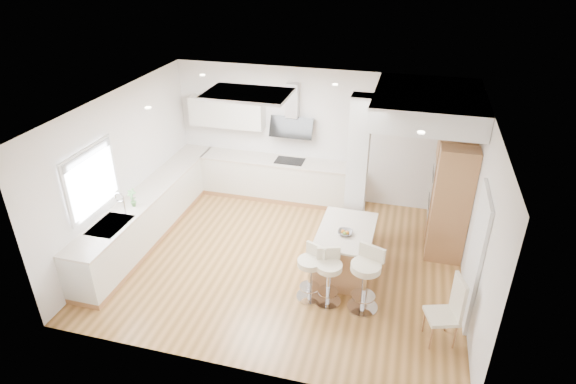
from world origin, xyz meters
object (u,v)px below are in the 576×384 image
(bar_stool_a, at_px, (311,270))
(bar_stool_b, at_px, (329,274))
(bar_stool_c, at_px, (366,276))
(peninsula, at_px, (345,250))
(dining_chair, at_px, (450,308))

(bar_stool_a, xyz_separation_m, bar_stool_b, (0.29, -0.03, 0.00))
(bar_stool_c, bearing_deg, bar_stool_a, -161.57)
(peninsula, distance_m, bar_stool_b, 0.87)
(bar_stool_b, relative_size, bar_stool_c, 0.88)
(bar_stool_c, distance_m, dining_chair, 1.25)
(peninsula, relative_size, bar_stool_b, 1.47)
(bar_stool_a, relative_size, bar_stool_b, 0.99)
(bar_stool_c, bearing_deg, peninsula, 137.57)
(peninsula, bearing_deg, bar_stool_a, -115.70)
(peninsula, height_order, bar_stool_a, bar_stool_a)
(bar_stool_b, relative_size, dining_chair, 0.87)
(peninsula, relative_size, dining_chair, 1.28)
(bar_stool_c, height_order, dining_chair, dining_chair)
(dining_chair, bearing_deg, peninsula, 125.26)
(dining_chair, bearing_deg, bar_stool_a, 150.92)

